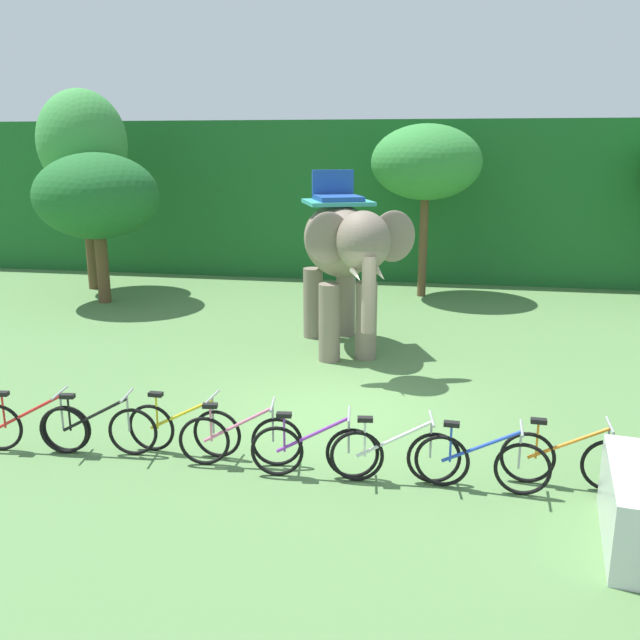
{
  "coord_description": "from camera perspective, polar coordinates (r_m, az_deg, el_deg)",
  "views": [
    {
      "loc": [
        1.58,
        -10.4,
        4.3
      ],
      "look_at": [
        -0.5,
        1.0,
        1.3
      ],
      "focal_mm": 38.09,
      "sensor_mm": 36.0,
      "label": 1
    }
  ],
  "objects": [
    {
      "name": "ground_plane",
      "position": [
        11.36,
        1.6,
        -7.73
      ],
      "size": [
        80.0,
        80.0,
        0.0
      ],
      "primitive_type": "plane",
      "color": "#567F47"
    },
    {
      "name": "foliage_hedge",
      "position": [
        24.71,
        6.77,
        10.31
      ],
      "size": [
        36.0,
        6.0,
        5.05
      ],
      "primitive_type": "cube",
      "color": "#1E6028",
      "rests_on": "ground"
    },
    {
      "name": "tree_left",
      "position": [
        21.65,
        -19.32,
        13.77
      ],
      "size": [
        2.56,
        2.56,
        5.88
      ],
      "color": "brown",
      "rests_on": "ground"
    },
    {
      "name": "tree_center_right",
      "position": [
        19.62,
        -18.24,
        9.82
      ],
      "size": [
        3.33,
        3.33,
        4.11
      ],
      "color": "brown",
      "rests_on": "ground"
    },
    {
      "name": "tree_far_right",
      "position": [
        19.67,
        8.91,
        12.91
      ],
      "size": [
        3.09,
        3.09,
        4.87
      ],
      "color": "brown",
      "rests_on": "ground"
    },
    {
      "name": "elephant",
      "position": [
        14.09,
        1.88,
        5.95
      ],
      "size": [
        2.86,
        4.2,
        3.78
      ],
      "color": "gray",
      "rests_on": "ground"
    },
    {
      "name": "bike_red",
      "position": [
        10.68,
        -23.03,
        -8.21
      ],
      "size": [
        1.7,
        0.52,
        0.92
      ],
      "color": "black",
      "rests_on": "ground"
    },
    {
      "name": "bike_black",
      "position": [
        10.25,
        -18.16,
        -8.7
      ],
      "size": [
        1.7,
        0.52,
        0.92
      ],
      "color": "black",
      "rests_on": "ground"
    },
    {
      "name": "bike_yellow",
      "position": [
        9.96,
        -11.4,
        -8.94
      ],
      "size": [
        1.71,
        0.52,
        0.92
      ],
      "color": "black",
      "rests_on": "ground"
    },
    {
      "name": "bike_pink",
      "position": [
        9.5,
        -6.73,
        -9.93
      ],
      "size": [
        1.7,
        0.52,
        0.92
      ],
      "color": "black",
      "rests_on": "ground"
    },
    {
      "name": "bike_purple",
      "position": [
        9.13,
        -0.49,
        -10.88
      ],
      "size": [
        1.7,
        0.52,
        0.92
      ],
      "color": "black",
      "rests_on": "ground"
    },
    {
      "name": "bike_white",
      "position": [
        9.05,
        6.32,
        -11.19
      ],
      "size": [
        1.7,
        0.52,
        0.92
      ],
      "color": "black",
      "rests_on": "ground"
    },
    {
      "name": "bike_blue",
      "position": [
        9.04,
        13.41,
        -11.58
      ],
      "size": [
        1.71,
        0.52,
        0.92
      ],
      "color": "black",
      "rests_on": "ground"
    },
    {
      "name": "bike_orange",
      "position": [
        9.44,
        20.1,
        -10.93
      ],
      "size": [
        1.71,
        0.52,
        0.92
      ],
      "color": "black",
      "rests_on": "ground"
    }
  ]
}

